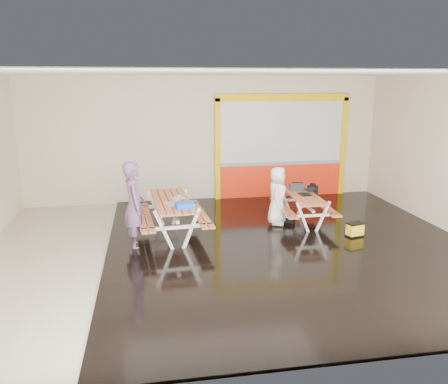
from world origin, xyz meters
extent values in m
cube|color=beige|center=(0.00, 0.00, -0.01)|extent=(10.00, 8.00, 0.01)
cube|color=white|center=(0.00, 0.00, 3.50)|extent=(10.00, 8.00, 0.01)
cube|color=beige|center=(0.00, 4.00, 1.75)|extent=(10.00, 0.01, 3.50)
cube|color=beige|center=(0.00, -4.00, 1.75)|extent=(10.00, 0.01, 3.50)
cube|color=black|center=(1.25, 0.00, 0.03)|extent=(7.50, 7.98, 0.05)
cube|color=#F62E10|center=(2.20, 3.93, 0.50)|extent=(3.60, 0.12, 1.00)
cube|color=gray|center=(2.20, 3.93, 1.03)|extent=(3.60, 0.14, 0.10)
cube|color=silver|center=(2.20, 3.94, 1.94)|extent=(3.60, 0.08, 1.72)
cube|color=yellow|center=(0.33, 3.92, 1.45)|extent=(0.14, 0.16, 2.90)
cube|color=yellow|center=(4.07, 3.92, 1.45)|extent=(0.14, 0.16, 2.90)
cube|color=yellow|center=(2.20, 3.92, 2.90)|extent=(3.88, 0.16, 0.20)
cube|color=#BF673F|center=(-1.44, 0.93, 0.83)|extent=(0.29, 2.15, 0.04)
cube|color=#BF673F|center=(-1.29, 0.94, 0.83)|extent=(0.29, 2.15, 0.04)
cube|color=#BF673F|center=(-1.14, 0.96, 0.83)|extent=(0.29, 2.15, 0.04)
cube|color=#BF673F|center=(-0.99, 0.97, 0.83)|extent=(0.29, 2.15, 0.04)
cube|color=#BF673F|center=(-0.83, 0.98, 0.83)|extent=(0.29, 2.15, 0.04)
cube|color=white|center=(-1.36, 0.12, 0.45)|extent=(0.40, 0.09, 0.86)
cube|color=white|center=(-0.80, 0.16, 0.45)|extent=(0.40, 0.09, 0.86)
cube|color=white|center=(-1.08, 0.14, 0.50)|extent=(1.47, 0.17, 0.06)
cube|color=white|center=(-1.08, 0.14, 0.78)|extent=(0.73, 0.12, 0.06)
cube|color=white|center=(-1.48, 1.75, 0.45)|extent=(0.40, 0.09, 0.86)
cube|color=white|center=(-0.92, 1.79, 0.45)|extent=(0.40, 0.09, 0.86)
cube|color=white|center=(-1.20, 1.77, 0.50)|extent=(1.47, 0.17, 0.06)
cube|color=white|center=(-1.20, 1.77, 0.78)|extent=(0.73, 0.12, 0.06)
cube|color=white|center=(-1.14, 0.96, 0.62)|extent=(0.19, 1.76, 0.06)
cube|color=#BF673F|center=(-1.80, 0.91, 0.51)|extent=(0.28, 2.15, 0.04)
cube|color=#BF673F|center=(-1.66, 0.92, 0.51)|extent=(0.28, 2.15, 0.04)
cube|color=#BF673F|center=(-0.62, 0.99, 0.51)|extent=(0.28, 2.15, 0.04)
cube|color=#BF673F|center=(-0.48, 1.00, 0.51)|extent=(0.28, 2.15, 0.04)
cube|color=#BF673F|center=(1.75, 1.37, 0.71)|extent=(0.16, 1.80, 0.04)
cube|color=#BF673F|center=(1.88, 1.37, 0.71)|extent=(0.16, 1.80, 0.04)
cube|color=#BF673F|center=(2.00, 1.36, 0.71)|extent=(0.16, 1.80, 0.04)
cube|color=#BF673F|center=(2.13, 1.36, 0.71)|extent=(0.16, 1.80, 0.04)
cube|color=#BF673F|center=(2.26, 1.36, 0.71)|extent=(0.16, 1.80, 0.04)
cube|color=white|center=(1.75, 0.69, 0.39)|extent=(0.33, 0.06, 0.72)
cube|color=white|center=(2.22, 0.67, 0.39)|extent=(0.33, 0.06, 0.72)
cube|color=white|center=(1.99, 0.68, 0.43)|extent=(1.23, 0.09, 0.05)
cube|color=white|center=(1.99, 0.68, 0.66)|extent=(0.61, 0.07, 0.05)
cube|color=white|center=(1.79, 2.05, 0.39)|extent=(0.33, 0.06, 0.72)
cube|color=white|center=(2.26, 2.04, 0.39)|extent=(0.33, 0.06, 0.72)
cube|color=white|center=(2.02, 2.05, 0.43)|extent=(1.23, 0.09, 0.05)
cube|color=white|center=(2.02, 2.05, 0.66)|extent=(0.61, 0.07, 0.05)
cube|color=white|center=(2.00, 1.36, 0.53)|extent=(0.09, 1.48, 0.05)
cube|color=#BF673F|center=(1.45, 1.38, 0.44)|extent=(0.16, 1.80, 0.04)
cube|color=#BF673F|center=(1.57, 1.38, 0.44)|extent=(0.16, 1.80, 0.04)
cube|color=#BF673F|center=(2.44, 1.35, 0.44)|extent=(0.16, 1.80, 0.04)
cube|color=#BF673F|center=(2.56, 1.35, 0.44)|extent=(0.16, 1.80, 0.04)
imported|color=#6D4C72|center=(-1.92, 0.47, 0.90)|extent=(0.52, 0.72, 1.83)
imported|color=white|center=(1.33, 1.30, 0.76)|extent=(0.65, 0.78, 1.36)
cube|color=silver|center=(-1.17, 0.60, 0.86)|extent=(0.31, 0.37, 0.02)
cube|color=silver|center=(-1.03, 0.64, 0.98)|extent=(0.29, 0.37, 0.06)
cube|color=silver|center=(-1.04, 0.63, 0.98)|extent=(0.25, 0.32, 0.05)
cube|color=black|center=(2.04, 1.40, 0.73)|extent=(0.25, 0.34, 0.02)
cube|color=black|center=(2.18, 1.41, 0.85)|extent=(0.24, 0.34, 0.06)
cube|color=silver|center=(2.17, 1.41, 0.85)|extent=(0.20, 0.30, 0.05)
cube|color=blue|center=(-0.91, 0.29, 0.91)|extent=(0.40, 0.32, 0.11)
cube|color=black|center=(2.01, 1.85, 0.81)|extent=(0.39, 0.24, 0.16)
cylinder|color=black|center=(2.01, 1.85, 0.93)|extent=(0.27, 0.06, 0.02)
cube|color=black|center=(2.43, 1.91, 0.64)|extent=(0.25, 0.18, 0.32)
cylinder|color=black|center=(2.43, 1.91, 0.82)|extent=(0.17, 0.17, 0.08)
cube|color=black|center=(1.64, 1.49, 0.12)|extent=(0.48, 0.42, 0.15)
cube|color=black|center=(2.79, 0.22, 0.07)|extent=(0.40, 0.31, 0.04)
cube|color=yellow|center=(2.79, 0.22, 0.20)|extent=(0.38, 0.29, 0.27)
cube|color=black|center=(2.79, 0.22, 0.34)|extent=(0.40, 0.31, 0.03)
camera|label=1|loc=(-1.61, -8.47, 3.38)|focal=35.97mm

